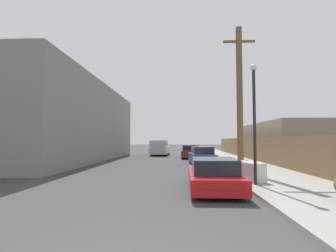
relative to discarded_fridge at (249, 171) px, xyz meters
name	(u,v)px	position (x,y,z in m)	size (l,w,h in m)	color
sidewalk_curb	(226,158)	(1.55, 15.10, -0.45)	(4.20, 63.00, 0.12)	gray
discarded_fridge	(249,171)	(0.00, 0.00, 0.00)	(1.06, 1.77, 0.81)	white
parked_sports_car_red	(213,175)	(-1.78, -1.60, 0.03)	(1.87, 4.75, 1.19)	red
car_parked_mid	(202,156)	(-1.37, 8.56, 0.12)	(1.98, 4.15, 1.37)	#2D478C
car_parked_far	(190,152)	(-2.00, 15.49, 0.12)	(1.90, 4.34, 1.35)	#5B1E19
pickup_truck	(160,148)	(-5.54, 20.50, 0.40)	(2.23, 5.60, 1.83)	silver
utility_pole	(240,97)	(0.34, 3.15, 3.79)	(1.80, 0.34, 8.20)	brown
street_lamp	(254,114)	(-0.07, -1.15, 2.39)	(0.26, 0.26, 4.81)	#232326
wooden_fence	(261,150)	(3.50, 9.85, 0.59)	(0.08, 40.38, 1.96)	brown
building_left_block	(70,123)	(-13.33, 12.28, 2.98)	(7.00, 22.77, 6.99)	gray
building_right_house	(287,141)	(7.57, 14.88, 1.26)	(6.00, 13.28, 3.54)	gray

